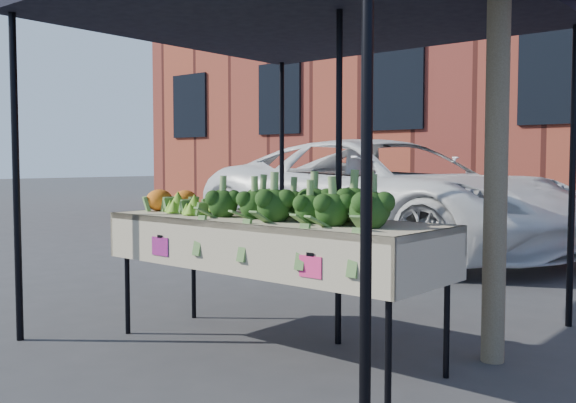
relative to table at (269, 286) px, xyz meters
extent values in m
plane|color=#313133|center=(-0.18, 0.02, -0.45)|extent=(90.00, 90.00, 0.00)
cube|color=tan|center=(0.00, 0.00, 0.00)|extent=(2.42, 0.85, 0.90)
cube|color=#F22D8C|center=(-0.62, -0.40, 0.25)|extent=(0.17, 0.01, 0.12)
cube|color=#ED2D72|center=(0.67, -0.40, 0.25)|extent=(0.17, 0.01, 0.12)
ellipsoid|color=black|center=(0.27, 0.03, 0.59)|extent=(1.38, 0.58, 0.27)
ellipsoid|color=#7DB839|center=(-0.67, 0.04, 0.55)|extent=(0.44, 0.58, 0.21)
ellipsoid|color=orange|center=(-1.04, 0.07, 0.54)|extent=(0.24, 0.44, 0.19)
imported|color=white|center=(-1.90, 4.62, 2.42)|extent=(2.01, 2.87, 5.73)
cube|color=maroon|center=(-5.18, 12.02, 4.05)|extent=(12.00, 8.00, 9.00)
camera|label=1|loc=(2.78, -3.16, 0.82)|focal=40.20mm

